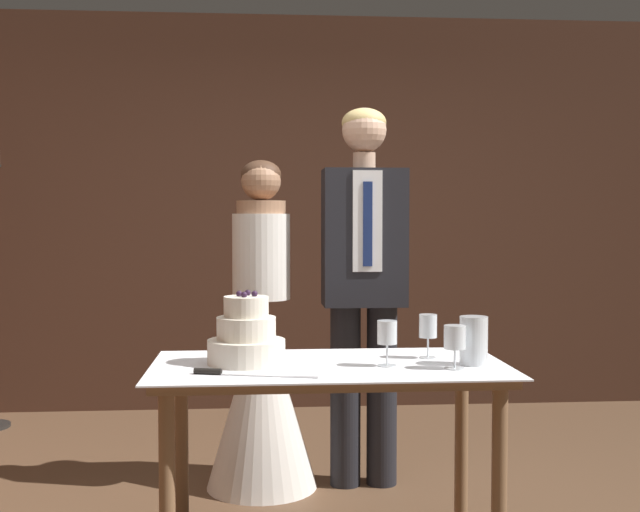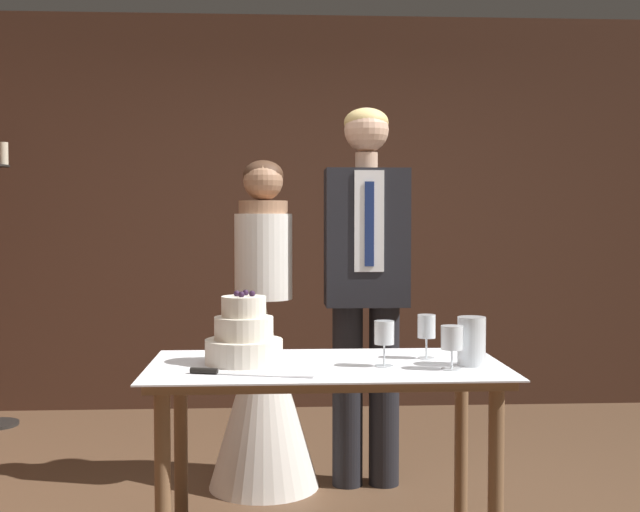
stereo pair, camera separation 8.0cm
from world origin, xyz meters
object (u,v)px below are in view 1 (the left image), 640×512
(hurricane_candle, at_px, (474,342))
(wine_glass_near, at_px, (428,327))
(wine_glass_far, at_px, (387,334))
(bride, at_px, (262,369))
(wine_glass_middle, at_px, (455,338))
(cake_knife, at_px, (231,373))
(groom, at_px, (364,273))
(tiered_cake, at_px, (246,338))
(cake_table, at_px, (329,390))

(hurricane_candle, bearing_deg, wine_glass_near, 131.99)
(wine_glass_far, relative_size, bride, 0.11)
(wine_glass_middle, xyz_separation_m, bride, (-0.70, 1.02, -0.29))
(cake_knife, relative_size, groom, 0.24)
(tiered_cake, height_order, bride, bride)
(wine_glass_middle, height_order, wine_glass_far, wine_glass_far)
(cake_knife, height_order, wine_glass_middle, wine_glass_middle)
(tiered_cake, xyz_separation_m, wine_glass_middle, (0.76, -0.17, 0.01))
(cake_knife, xyz_separation_m, wine_glass_far, (0.57, 0.13, 0.11))
(wine_glass_near, relative_size, groom, 0.09)
(cake_knife, xyz_separation_m, bride, (0.11, 1.08, -0.19))
(cake_table, xyz_separation_m, tiered_cake, (-0.31, 0.03, 0.20))
(cake_table, distance_m, hurricane_candle, 0.58)
(tiered_cake, bearing_deg, groom, 56.52)
(cake_table, distance_m, cake_knife, 0.42)
(cake_knife, xyz_separation_m, hurricane_candle, (0.90, 0.13, 0.08))
(wine_glass_middle, bearing_deg, wine_glass_far, 162.66)
(wine_glass_near, distance_m, groom, 0.82)
(wine_glass_near, bearing_deg, wine_glass_far, -140.17)
(cake_table, bearing_deg, cake_knife, -152.29)
(cake_knife, relative_size, wine_glass_middle, 2.73)
(cake_knife, relative_size, wine_glass_near, 2.52)
(cake_knife, height_order, wine_glass_far, wine_glass_far)
(wine_glass_near, xyz_separation_m, wine_glass_far, (-0.19, -0.16, -0.00))
(groom, bearing_deg, hurricane_candle, -72.88)
(tiered_cake, relative_size, wine_glass_middle, 1.84)
(cake_table, xyz_separation_m, bride, (-0.25, 0.89, -0.08))
(cake_table, distance_m, groom, 1.00)
(wine_glass_far, height_order, groom, groom)
(cake_knife, relative_size, wine_glass_far, 2.56)
(wine_glass_far, bearing_deg, cake_knife, -167.15)
(wine_glass_far, bearing_deg, cake_table, 164.32)
(cake_table, height_order, cake_knife, cake_knife)
(wine_glass_far, relative_size, hurricane_candle, 0.93)
(wine_glass_near, bearing_deg, cake_table, -166.20)
(wine_glass_far, bearing_deg, wine_glass_middle, -17.34)
(cake_table, xyz_separation_m, cake_knife, (-0.36, -0.19, 0.11))
(wine_glass_middle, relative_size, groom, 0.09)
(bride, bearing_deg, tiered_cake, -94.18)
(cake_knife, height_order, wine_glass_near, wine_glass_near)
(tiered_cake, bearing_deg, bride, 85.82)
(wine_glass_middle, relative_size, wine_glass_far, 0.94)
(cake_table, relative_size, bride, 0.84)
(cake_table, distance_m, tiered_cake, 0.37)
(wine_glass_near, xyz_separation_m, hurricane_candle, (0.14, -0.16, -0.03))
(wine_glass_far, bearing_deg, wine_glass_near, 39.83)
(wine_glass_far, bearing_deg, bride, 116.05)
(cake_table, relative_size, wine_glass_near, 7.72)
(groom, bearing_deg, wine_glass_near, -79.21)
(cake_table, relative_size, tiered_cake, 4.54)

